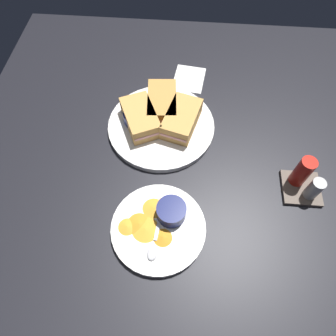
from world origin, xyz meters
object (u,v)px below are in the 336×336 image
(plate_chips_companion, at_px, (158,228))
(condiment_caddy, at_px, (304,181))
(spoon_by_gravy_ramekin, at_px, (154,247))
(sandwich_half_far, at_px, (162,103))
(spoon_by_dark_ramekin, at_px, (159,117))
(ramekin_dark_sauce, at_px, (137,116))
(sandwich_half_near, at_px, (182,119))
(ramekin_light_gravy, at_px, (171,211))
(plate_sandwich_main, at_px, (161,126))
(sandwich_half_extra, at_px, (140,118))

(plate_chips_companion, xyz_separation_m, condiment_caddy, (-0.13, 0.33, 0.03))
(spoon_by_gravy_ramekin, bearing_deg, sandwich_half_far, -177.33)
(spoon_by_dark_ramekin, bearing_deg, spoon_by_gravy_ramekin, 3.85)
(sandwich_half_far, height_order, plate_chips_companion, sandwich_half_far)
(sandwich_half_far, distance_m, plate_chips_companion, 0.34)
(ramekin_dark_sauce, distance_m, spoon_by_dark_ramekin, 0.06)
(sandwich_half_near, bearing_deg, condiment_caddy, 62.08)
(ramekin_dark_sauce, xyz_separation_m, ramekin_light_gravy, (0.26, 0.11, 0.00))
(plate_sandwich_main, relative_size, plate_chips_companion, 1.36)
(sandwich_half_near, bearing_deg, spoon_by_gravy_ramekin, -6.61)
(spoon_by_dark_ramekin, distance_m, plate_chips_companion, 0.31)
(sandwich_half_extra, xyz_separation_m, condiment_caddy, (0.15, 0.40, -0.01))
(sandwich_half_far, xyz_separation_m, sandwich_half_extra, (0.06, -0.05, 0.00))
(spoon_by_gravy_ramekin, bearing_deg, ramekin_dark_sauce, -166.80)
(sandwich_half_extra, xyz_separation_m, ramekin_dark_sauce, (-0.01, -0.01, -0.01))
(ramekin_light_gravy, bearing_deg, sandwich_half_extra, -158.16)
(ramekin_light_gravy, bearing_deg, plate_chips_companion, -39.81)
(spoon_by_gravy_ramekin, relative_size, condiment_caddy, 1.05)
(ramekin_dark_sauce, relative_size, ramekin_light_gravy, 1.12)
(plate_sandwich_main, relative_size, condiment_caddy, 3.02)
(sandwich_half_near, height_order, spoon_by_gravy_ramekin, sandwich_half_near)
(ramekin_dark_sauce, bearing_deg, condiment_caddy, 68.68)
(plate_chips_companion, relative_size, ramekin_light_gravy, 3.17)
(sandwich_half_extra, height_order, condiment_caddy, condiment_caddy)
(sandwich_half_near, bearing_deg, plate_sandwich_main, -87.48)
(spoon_by_dark_ramekin, bearing_deg, sandwich_half_far, 170.01)
(ramekin_light_gravy, bearing_deg, condiment_caddy, 108.36)
(spoon_by_dark_ramekin, height_order, condiment_caddy, condiment_caddy)
(sandwich_half_extra, height_order, ramekin_dark_sauce, sandwich_half_extra)
(plate_sandwich_main, height_order, spoon_by_dark_ramekin, spoon_by_dark_ramekin)
(plate_sandwich_main, relative_size, sandwich_half_extra, 1.91)
(ramekin_dark_sauce, bearing_deg, plate_sandwich_main, 83.52)
(ramekin_light_gravy, height_order, spoon_by_gravy_ramekin, ramekin_light_gravy)
(ramekin_dark_sauce, height_order, condiment_caddy, condiment_caddy)
(plate_chips_companion, distance_m, ramekin_light_gravy, 0.05)
(plate_chips_companion, bearing_deg, sandwich_half_near, 173.34)
(sandwich_half_extra, relative_size, plate_chips_companion, 0.71)
(ramekin_dark_sauce, height_order, spoon_by_dark_ramekin, ramekin_dark_sauce)
(ramekin_dark_sauce, xyz_separation_m, plate_chips_companion, (0.29, 0.08, -0.03))
(plate_sandwich_main, bearing_deg, ramekin_light_gravy, 10.42)
(sandwich_half_extra, bearing_deg, plate_chips_companion, 14.78)
(sandwich_half_far, relative_size, ramekin_dark_sauce, 1.86)
(sandwich_half_near, distance_m, sandwich_half_extra, 0.11)
(plate_sandwich_main, xyz_separation_m, ramekin_dark_sauce, (-0.01, -0.06, 0.03))
(plate_chips_companion, distance_m, condiment_caddy, 0.36)
(ramekin_dark_sauce, bearing_deg, plate_chips_companion, 16.07)
(spoon_by_dark_ramekin, distance_m, ramekin_light_gravy, 0.28)
(sandwich_half_near, bearing_deg, ramekin_light_gravy, -1.67)
(ramekin_dark_sauce, xyz_separation_m, spoon_by_dark_ramekin, (-0.01, 0.06, -0.01))
(sandwich_half_far, height_order, spoon_by_gravy_ramekin, sandwich_half_far)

